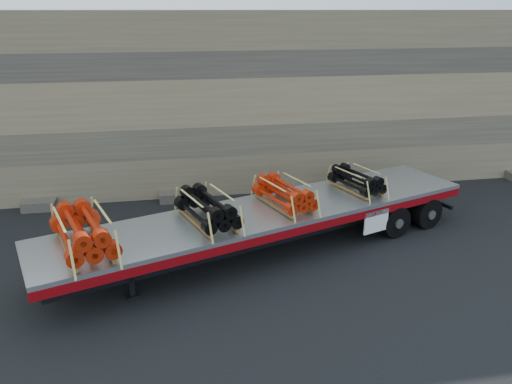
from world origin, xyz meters
TOP-DOWN VIEW (x-y plane):
  - ground at (0.00, 0.00)m, footprint 120.00×120.00m
  - rock_wall at (0.00, 6.50)m, footprint 44.00×3.00m
  - trailer at (-0.28, -0.06)m, footprint 13.84×7.02m
  - bundle_front at (-5.33, -1.83)m, footprint 2.01×2.78m
  - bundle_midfront at (-2.15, -0.72)m, footprint 1.80×2.50m
  - bundle_midrear at (0.26, 0.12)m, footprint 1.70×2.36m
  - bundle_rear at (2.92, 1.05)m, footprint 1.52×2.10m

SIDE VIEW (x-z plane):
  - ground at x=0.00m, z-range 0.00..0.00m
  - trailer at x=-0.28m, z-range 0.00..1.37m
  - bundle_rear at x=2.92m, z-range 1.37..2.04m
  - bundle_midrear at x=0.26m, z-range 1.37..2.13m
  - bundle_midfront at x=-2.15m, z-range 1.37..2.17m
  - bundle_front at x=-5.33m, z-range 1.37..2.26m
  - rock_wall at x=0.00m, z-range 0.00..7.00m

